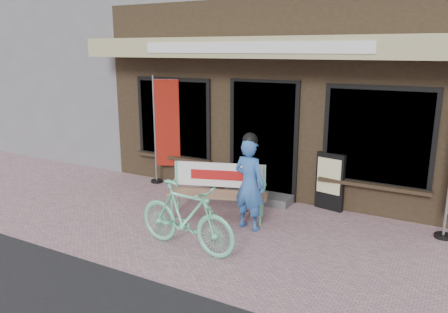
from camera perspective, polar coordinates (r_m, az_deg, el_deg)
The scene contains 8 objects.
ground at distance 6.70m, azimuth -2.04°, elevation -10.14°, with size 70.00×70.00×0.00m, color #AF858F.
storefront at distance 10.69m, azimuth 12.08°, elevation 14.99°, with size 7.00×6.77×6.00m.
neighbor_left_near at distance 15.86m, azimuth -19.13°, elevation 14.84°, with size 10.00×7.00×6.40m, color slate.
bench at distance 7.24m, azimuth -0.74°, elevation -3.88°, with size 1.68×0.90×0.88m.
person at distance 6.68m, azimuth 3.34°, elevation -3.39°, with size 0.57×0.43×1.52m.
bicycle at distance 6.08m, azimuth -4.99°, elevation -7.83°, with size 0.45×1.61×0.96m, color #6DD6A8.
nobori_red at distance 8.97m, azimuth -7.66°, elevation 3.59°, with size 0.65×0.35×2.22m.
menu_stand at distance 7.74m, azimuth 13.66°, elevation -3.13°, with size 0.51×0.20×1.01m.
Camera 1 is at (3.16, -5.25, 2.73)m, focal length 35.00 mm.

